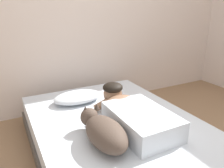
{
  "coord_description": "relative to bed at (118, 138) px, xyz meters",
  "views": [
    {
      "loc": [
        -1.2,
        -1.07,
        1.32
      ],
      "look_at": [
        -0.24,
        0.78,
        0.59
      ],
      "focal_mm": 35.55,
      "sensor_mm": 36.0,
      "label": 1
    }
  ],
  "objects": [
    {
      "name": "dog",
      "position": [
        -0.25,
        -0.23,
        0.27
      ],
      "size": [
        0.26,
        0.57,
        0.21
      ],
      "color": "#4C3D33",
      "rests_on": "bed"
    },
    {
      "name": "coffee_cup",
      "position": [
        0.21,
        0.34,
        0.21
      ],
      "size": [
        0.12,
        0.09,
        0.07
      ],
      "color": "teal",
      "rests_on": "bed"
    },
    {
      "name": "back_wall",
      "position": [
        0.34,
        1.25,
        1.09
      ],
      "size": [
        4.26,
        0.12,
        2.5
      ],
      "color": "silver",
      "rests_on": "ground"
    },
    {
      "name": "person_lying",
      "position": [
        0.1,
        -0.07,
        0.28
      ],
      "size": [
        0.43,
        0.92,
        0.27
      ],
      "color": "silver",
      "rests_on": "bed"
    },
    {
      "name": "bed",
      "position": [
        0.0,
        0.0,
        0.0
      ],
      "size": [
        1.44,
        2.05,
        0.34
      ],
      "color": "#4C4742",
      "rests_on": "ground"
    },
    {
      "name": "cell_phone",
      "position": [
        0.1,
        -0.15,
        0.17
      ],
      "size": [
        0.07,
        0.14,
        0.01
      ],
      "primitive_type": "cube",
      "color": "black",
      "rests_on": "bed"
    },
    {
      "name": "pillow",
      "position": [
        -0.17,
        0.59,
        0.23
      ],
      "size": [
        0.52,
        0.32,
        0.11
      ],
      "primitive_type": "ellipsoid",
      "color": "silver",
      "rests_on": "bed"
    }
  ]
}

